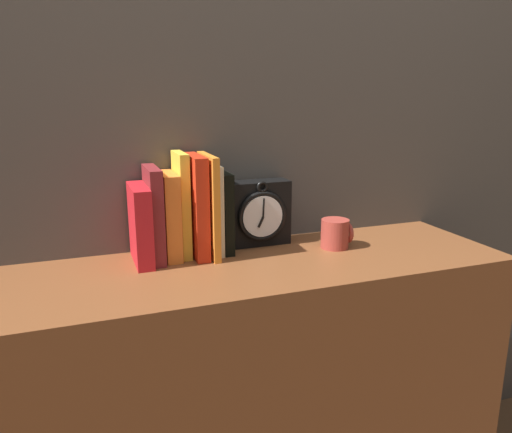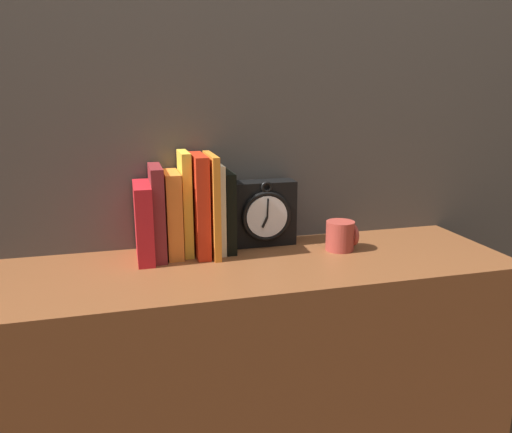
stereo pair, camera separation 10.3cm
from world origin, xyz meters
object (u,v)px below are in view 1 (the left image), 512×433
(clock, at_px, (258,213))
(book_slot6_cream, at_px, (215,209))
(book_slot4_red, at_px, (196,206))
(mug, at_px, (336,234))
(book_slot1_maroon, at_px, (154,214))
(book_slot7_black, at_px, (223,212))
(book_slot0_red, at_px, (140,225))
(book_slot3_yellow, at_px, (182,205))
(book_slot2_orange, at_px, (169,216))
(book_slot5_orange, at_px, (209,206))

(clock, bearing_deg, book_slot6_cream, -170.31)
(book_slot4_red, height_order, mug, book_slot4_red)
(book_slot1_maroon, bearing_deg, book_slot7_black, 3.56)
(mug, bearing_deg, book_slot0_red, 173.13)
(book_slot0_red, bearing_deg, book_slot1_maroon, 12.49)
(clock, relative_size, book_slot6_cream, 0.79)
(book_slot0_red, xyz_separation_m, book_slot4_red, (0.14, 0.01, 0.03))
(clock, bearing_deg, book_slot7_black, -168.68)
(book_slot4_red, bearing_deg, book_slot0_red, -177.56)
(book_slot0_red, relative_size, book_slot4_red, 0.74)
(book_slot3_yellow, bearing_deg, book_slot7_black, -1.14)
(book_slot7_black, bearing_deg, book_slot2_orange, -178.10)
(book_slot0_red, relative_size, book_slot1_maroon, 0.82)
(book_slot6_cream, distance_m, mug, 0.32)
(book_slot1_maroon, height_order, book_slot4_red, book_slot4_red)
(clock, distance_m, book_slot1_maroon, 0.28)
(book_slot1_maroon, distance_m, book_slot5_orange, 0.13)
(book_slot5_orange, bearing_deg, mug, -10.37)
(book_slot5_orange, relative_size, book_slot7_black, 1.23)
(book_slot0_red, relative_size, mug, 2.36)
(book_slot1_maroon, xyz_separation_m, book_slot5_orange, (0.13, -0.01, 0.01))
(book_slot1_maroon, relative_size, book_slot2_orange, 1.08)
(mug, bearing_deg, clock, 151.68)
(clock, distance_m, book_slot5_orange, 0.15)
(book_slot3_yellow, relative_size, book_slot7_black, 1.26)
(book_slot4_red, xyz_separation_m, book_slot5_orange, (0.03, -0.01, 0.00))
(clock, height_order, book_slot6_cream, book_slot6_cream)
(book_slot0_red, height_order, book_slot5_orange, book_slot5_orange)
(book_slot6_cream, bearing_deg, book_slot7_black, 2.10)
(clock, bearing_deg, book_slot4_red, -169.28)
(book_slot2_orange, distance_m, book_slot3_yellow, 0.04)
(clock, relative_size, book_slot2_orange, 0.85)
(book_slot3_yellow, height_order, book_slot4_red, book_slot3_yellow)
(book_slot7_black, bearing_deg, book_slot3_yellow, 178.86)
(book_slot2_orange, relative_size, book_slot3_yellow, 0.82)
(book_slot1_maroon, height_order, mug, book_slot1_maroon)
(book_slot6_cream, xyz_separation_m, book_slot7_black, (0.02, 0.00, -0.01))
(mug, bearing_deg, book_slot1_maroon, 171.70)
(book_slot3_yellow, height_order, book_slot7_black, book_slot3_yellow)
(clock, distance_m, book_slot3_yellow, 0.21)
(book_slot7_black, relative_size, mug, 2.60)
(book_slot1_maroon, xyz_separation_m, mug, (0.46, -0.07, -0.08))
(book_slot1_maroon, distance_m, book_slot6_cream, 0.15)
(book_slot5_orange, bearing_deg, book_slot0_red, -179.97)
(book_slot0_red, height_order, book_slot1_maroon, book_slot1_maroon)
(book_slot4_red, distance_m, book_slot5_orange, 0.03)
(book_slot2_orange, relative_size, book_slot7_black, 1.03)
(clock, relative_size, mug, 2.25)
(clock, bearing_deg, book_slot1_maroon, -173.59)
(book_slot3_yellow, height_order, mug, book_slot3_yellow)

